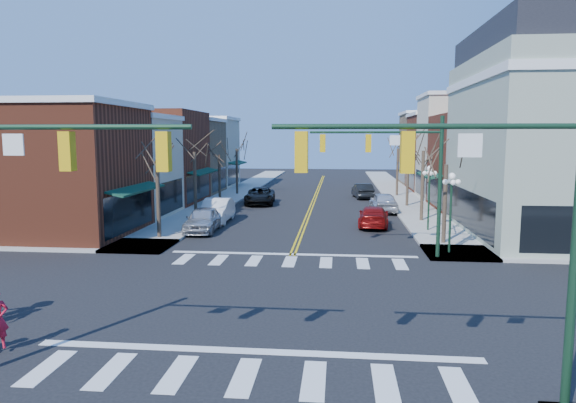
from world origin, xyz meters
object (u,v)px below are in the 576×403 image
(car_right_near, at_px, (373,216))
(car_right_mid, at_px, (383,202))
(victorian_corner, at_px, (572,129))
(car_right_far, at_px, (363,191))
(lamppost_corner, at_px, (451,199))
(car_left_far, at_px, (260,196))
(lamppost_midblock, at_px, (429,187))
(car_left_near, at_px, (203,220))
(car_left_mid, at_px, (217,210))

(car_right_near, xyz_separation_m, car_right_mid, (1.26, 7.08, 0.12))
(victorian_corner, bearing_deg, car_right_far, 121.91)
(lamppost_corner, height_order, car_left_far, lamppost_corner)
(car_right_near, distance_m, car_right_far, 16.60)
(car_left_far, distance_m, car_right_near, 14.57)
(lamppost_corner, bearing_deg, lamppost_midblock, 90.00)
(lamppost_midblock, xyz_separation_m, car_left_far, (-13.00, 12.65, -2.19))
(car_right_near, bearing_deg, car_right_far, -85.37)
(car_left_near, bearing_deg, victorian_corner, 0.16)
(car_left_far, bearing_deg, lamppost_corner, -60.44)
(car_right_far, bearing_deg, car_left_far, 22.79)
(lamppost_corner, distance_m, car_right_near, 9.15)
(victorian_corner, xyz_separation_m, car_left_near, (-22.90, -0.83, -5.85))
(victorian_corner, height_order, car_right_mid, victorian_corner)
(car_left_mid, bearing_deg, car_right_far, 53.24)
(victorian_corner, distance_m, car_right_mid, 15.13)
(car_left_mid, bearing_deg, car_left_far, 79.60)
(car_right_near, distance_m, car_right_mid, 7.19)
(lamppost_corner, relative_size, car_right_near, 0.88)
(car_left_near, bearing_deg, car_right_mid, 37.13)
(lamppost_midblock, distance_m, car_right_far, 18.73)
(lamppost_midblock, height_order, car_left_near, lamppost_midblock)
(car_right_near, bearing_deg, lamppost_corner, 117.16)
(car_left_far, bearing_deg, car_right_mid, -24.24)
(victorian_corner, height_order, car_right_near, victorian_corner)
(lamppost_midblock, bearing_deg, car_right_mid, 103.70)
(car_left_mid, distance_m, car_right_mid, 13.97)
(lamppost_corner, xyz_separation_m, car_right_near, (-3.40, 8.19, -2.25))
(lamppost_corner, height_order, car_left_near, lamppost_corner)
(car_left_near, relative_size, car_right_mid, 0.97)
(lamppost_corner, bearing_deg, car_right_near, 112.54)
(car_left_mid, bearing_deg, car_right_near, -5.41)
(car_left_near, distance_m, car_left_far, 14.08)
(lamppost_midblock, relative_size, car_left_mid, 0.83)
(car_left_far, bearing_deg, victorian_corner, -36.30)
(lamppost_corner, bearing_deg, car_left_mid, 148.44)
(victorian_corner, distance_m, car_left_near, 23.65)
(victorian_corner, height_order, car_left_mid, victorian_corner)
(victorian_corner, distance_m, lamppost_midblock, 9.10)
(car_left_near, height_order, car_left_mid, car_left_mid)
(car_right_far, bearing_deg, victorian_corner, 114.27)
(car_left_far, height_order, car_right_far, car_left_far)
(car_left_mid, distance_m, car_right_near, 11.23)
(lamppost_midblock, xyz_separation_m, car_right_far, (-3.40, 18.29, -2.21))
(car_left_near, xyz_separation_m, car_right_far, (11.20, 19.62, -0.05))
(lamppost_corner, height_order, car_right_far, lamppost_corner)
(lamppost_corner, relative_size, car_left_near, 0.91)
(victorian_corner, xyz_separation_m, car_left_mid, (-22.90, 2.97, -5.80))
(victorian_corner, bearing_deg, lamppost_midblock, 176.55)
(car_right_far, bearing_deg, lamppost_midblock, 92.89)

